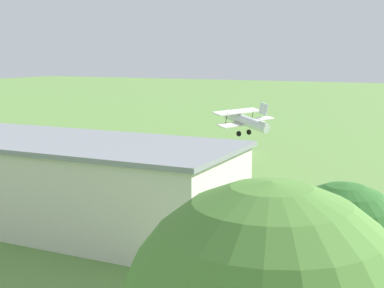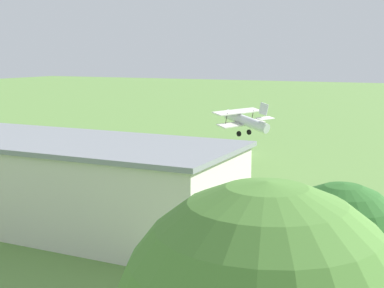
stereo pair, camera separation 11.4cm
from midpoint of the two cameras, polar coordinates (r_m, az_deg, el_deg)
ground_plane at (r=73.82m, az=4.69°, el=-1.08°), size 400.00×400.00×0.00m
hangar at (r=45.87m, az=-15.93°, el=-3.46°), size 33.57×11.26×6.82m
biplane at (r=65.30m, az=5.51°, el=2.45°), size 7.14×7.89×4.12m
person_near_hangar_door at (r=49.16m, az=10.00°, el=-5.46°), size 0.48×0.48×1.73m
person_by_parked_cars at (r=66.20m, az=-14.88°, el=-1.88°), size 0.48×0.48×1.59m
person_beside_truck at (r=64.31m, az=-12.18°, el=-2.02°), size 0.41×0.41×1.75m
tree_at_field_edge at (r=24.15m, az=15.27°, el=-10.80°), size 5.87×5.87×8.07m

